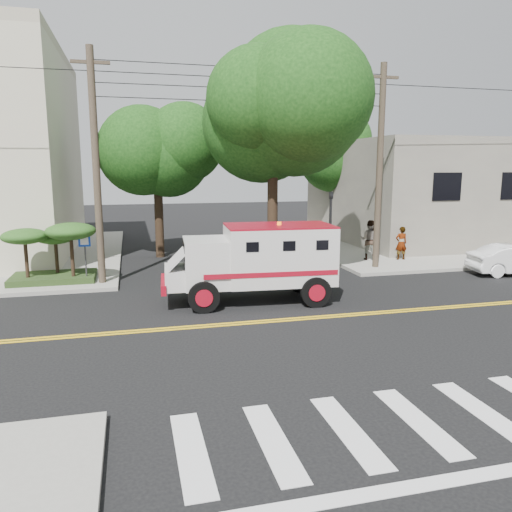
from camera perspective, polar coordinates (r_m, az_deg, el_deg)
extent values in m
plane|color=black|center=(15.44, 3.14, -7.33)|extent=(100.00, 100.00, 0.00)
cube|color=gray|center=(33.17, 18.71, 1.74)|extent=(17.00, 17.00, 0.15)
cube|color=slate|center=(34.14, 20.69, 7.04)|extent=(14.00, 12.00, 6.00)
cylinder|color=#382D23|center=(20.09, -17.79, 9.30)|extent=(0.28, 0.28, 9.00)
cylinder|color=#382D23|center=(22.91, 13.92, 9.54)|extent=(0.28, 0.28, 9.00)
cylinder|color=black|center=(21.41, 1.91, 7.13)|extent=(0.44, 0.44, 7.00)
sphere|color=black|center=(21.51, 1.97, 16.48)|extent=(5.32, 5.32, 5.32)
sphere|color=black|center=(21.21, 5.69, 18.08)|extent=(4.56, 4.56, 4.56)
cylinder|color=black|center=(26.16, -11.08, 5.97)|extent=(0.44, 0.44, 5.60)
sphere|color=black|center=(26.11, -11.29, 12.10)|extent=(3.92, 3.92, 3.92)
sphere|color=black|center=(25.63, -9.33, 13.14)|extent=(3.36, 3.36, 3.36)
cylinder|color=black|center=(32.75, 9.17, 7.15)|extent=(0.44, 0.44, 5.95)
sphere|color=black|center=(32.73, 9.32, 12.36)|extent=(4.20, 4.20, 4.20)
sphere|color=black|center=(32.57, 11.26, 13.10)|extent=(3.60, 3.60, 3.60)
cylinder|color=#3F3F42|center=(21.48, 8.46, 2.48)|extent=(0.12, 0.12, 3.60)
imported|color=#3F3F42|center=(21.35, 8.56, 6.07)|extent=(0.15, 0.18, 0.90)
cylinder|color=#3F3F42|center=(20.66, -18.89, -0.52)|extent=(0.06, 0.06, 2.00)
cube|color=#0C33A5|center=(20.47, -19.03, 1.65)|extent=(0.45, 0.03, 0.45)
cube|color=#1E3314|center=(21.53, -22.10, -2.29)|extent=(3.20, 2.00, 0.24)
cylinder|color=black|center=(21.23, -24.77, -0.23)|extent=(0.14, 0.14, 1.52)
ellipsoid|color=#204715|center=(21.10, -24.94, 2.05)|extent=(1.73, 1.73, 0.60)
cylinder|color=black|center=(21.76, -21.84, 0.00)|extent=(0.14, 0.14, 1.36)
ellipsoid|color=#204715|center=(21.65, -21.97, 1.99)|extent=(1.55, 1.55, 0.54)
cylinder|color=black|center=(20.76, -20.27, 0.09)|extent=(0.14, 0.14, 1.68)
ellipsoid|color=#204715|center=(20.63, -20.44, 2.68)|extent=(1.91, 1.91, 0.66)
cube|color=silver|center=(17.31, 2.64, 0.17)|extent=(3.78, 2.39, 1.96)
cube|color=silver|center=(16.97, -5.69, -0.72)|extent=(1.63, 2.15, 1.59)
cube|color=black|center=(16.86, -8.18, 0.60)|extent=(0.16, 1.59, 0.65)
cube|color=silver|center=(17.02, -8.96, -2.37)|extent=(0.96, 1.92, 0.65)
cube|color=maroon|center=(17.07, -10.51, -3.18)|extent=(0.30, 2.01, 0.33)
cube|color=maroon|center=(17.17, 2.67, 3.48)|extent=(3.78, 2.39, 0.06)
cylinder|color=black|center=(16.15, -5.99, -4.69)|extent=(1.05, 0.37, 1.03)
cylinder|color=black|center=(18.17, -6.50, -3.01)|extent=(1.05, 0.37, 1.03)
cylinder|color=black|center=(16.82, 6.83, -4.10)|extent=(1.05, 0.37, 1.03)
cylinder|color=black|center=(18.78, 4.96, -2.56)|extent=(1.05, 0.37, 1.03)
imported|color=gray|center=(25.30, 16.26, 1.42)|extent=(0.61, 0.41, 1.63)
imported|color=gray|center=(24.84, 12.86, 1.79)|extent=(1.19, 1.19, 1.94)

